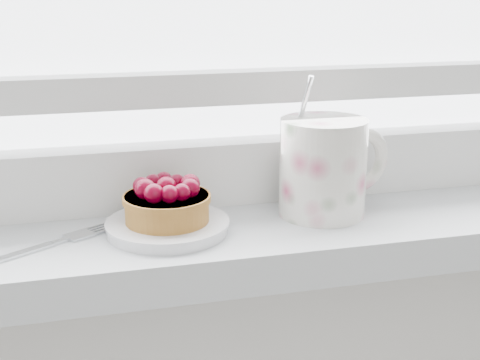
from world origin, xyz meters
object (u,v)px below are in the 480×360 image
object	(u,v)px
fork	(38,248)
floral_mug	(326,165)
raspberry_tart	(167,202)
saucer	(168,226)

from	to	relation	value
fork	floral_mug	bearing A→B (deg)	5.17
raspberry_tart	fork	xyz separation A→B (m)	(-0.12, -0.01, -0.03)
saucer	fork	world-z (taller)	saucer
saucer	floral_mug	bearing A→B (deg)	4.39
floral_mug	fork	bearing A→B (deg)	-174.83
saucer	raspberry_tart	size ratio (longest dim) A/B	1.42
saucer	fork	size ratio (longest dim) A/B	0.81
raspberry_tart	floral_mug	size ratio (longest dim) A/B	0.59
floral_mug	fork	size ratio (longest dim) A/B	0.97
floral_mug	fork	distance (m)	0.30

